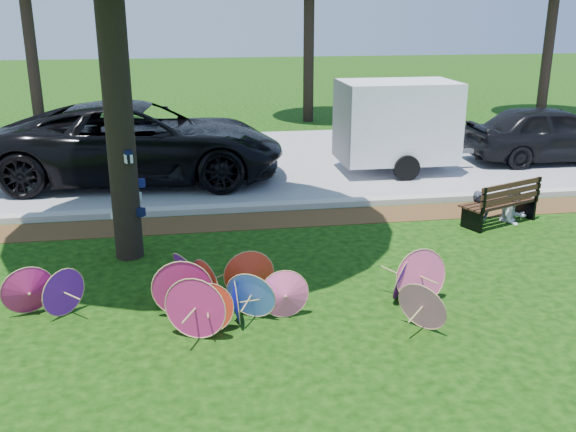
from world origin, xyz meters
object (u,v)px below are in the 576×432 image
object	(u,v)px
cargo_trailer	(397,121)
person_right	(516,187)
parasol_pile	(241,288)
dark_pickup	(550,134)
black_van	(140,142)
person_left	(480,192)
park_bench	(498,201)

from	to	relation	value
cargo_trailer	person_right	bearing A→B (deg)	-75.69
parasol_pile	cargo_trailer	xyz separation A→B (m)	(4.40, 6.99, 0.88)
parasol_pile	dark_pickup	world-z (taller)	dark_pickup
black_van	person_left	bearing A→B (deg)	-118.56
cargo_trailer	park_bench	size ratio (longest dim) A/B	1.68
black_van	dark_pickup	size ratio (longest dim) A/B	1.51
person_left	black_van	bearing A→B (deg)	139.91
black_van	parasol_pile	bearing A→B (deg)	-162.44
parasol_pile	cargo_trailer	world-z (taller)	cargo_trailer
parasol_pile	person_left	size ratio (longest dim) A/B	5.01
person_left	parasol_pile	bearing A→B (deg)	-154.30
parasol_pile	dark_pickup	xyz separation A→B (m)	(8.66, 7.37, 0.37)
person_left	person_right	xyz separation A→B (m)	(0.70, 0.00, 0.07)
park_bench	person_right	xyz separation A→B (m)	(0.35, 0.05, 0.24)
parasol_pile	black_van	xyz separation A→B (m)	(-1.63, 7.14, 0.55)
black_van	person_right	size ratio (longest dim) A/B	4.96
dark_pickup	person_left	bearing A→B (deg)	139.36
dark_pickup	person_left	world-z (taller)	dark_pickup
cargo_trailer	person_right	distance (m)	4.16
parasol_pile	black_van	world-z (taller)	black_van
cargo_trailer	dark_pickup	bearing A→B (deg)	5.39
park_bench	person_left	xyz separation A→B (m)	(-0.35, 0.05, 0.17)
black_van	person_left	distance (m)	7.57
parasol_pile	park_bench	world-z (taller)	park_bench
parasol_pile	person_left	bearing A→B (deg)	32.52
dark_pickup	park_bench	bearing A→B (deg)	142.30
dark_pickup	person_right	distance (m)	5.46
parasol_pile	black_van	bearing A→B (deg)	102.85
dark_pickup	person_right	xyz separation A→B (m)	(-3.26, -4.38, -0.08)
person_right	person_left	bearing A→B (deg)	162.00
parasol_pile	cargo_trailer	distance (m)	8.31
black_van	person_right	world-z (taller)	black_van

